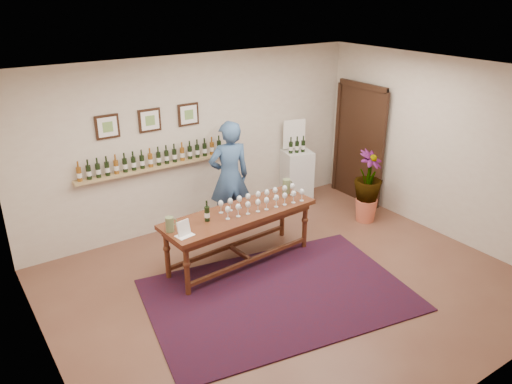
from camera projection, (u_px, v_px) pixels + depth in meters
ground at (289, 286)px, 6.75m from camera, size 6.00×6.00×0.00m
room_shell at (321, 146)px, 8.83m from camera, size 6.00×6.00×6.00m
rug at (279, 295)px, 6.54m from camera, size 3.67×2.77×0.02m
tasting_table at (240, 220)px, 7.07m from camera, size 2.33×0.89×0.81m
table_glasses at (262, 200)px, 7.15m from camera, size 1.44×0.41×0.20m
table_bottles at (206, 211)px, 6.73m from camera, size 0.26×0.16×0.28m
pitcher_left at (170, 224)px, 6.43m from camera, size 0.14×0.14×0.20m
pitcher_right at (286, 186)px, 7.61m from camera, size 0.15×0.15×0.22m
menu_card at (184, 228)px, 6.33m from camera, size 0.25×0.20×0.20m
display_pedestal at (297, 176)px, 9.20m from camera, size 0.60×0.60×0.98m
pedestal_bottles at (297, 144)px, 8.88m from camera, size 0.32×0.16×0.31m
info_sign at (294, 134)px, 9.01m from camera, size 0.41×0.13×0.58m
potted_plant at (368, 187)px, 8.38m from camera, size 0.72×0.72×1.08m
person at (229, 177)px, 7.95m from camera, size 0.75×0.57×1.85m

